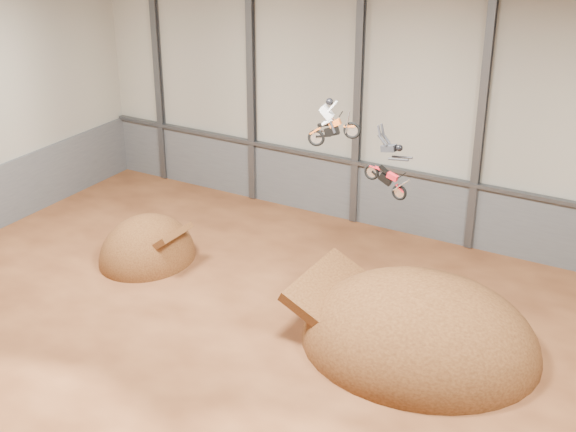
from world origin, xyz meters
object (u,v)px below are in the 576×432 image
object	(u,v)px
takeoff_ramp	(148,259)
fmx_rider_b	(383,161)
fmx_rider_a	(337,119)
landing_ramp	(419,346)

from	to	relation	value
takeoff_ramp	fmx_rider_b	distance (m)	14.77
takeoff_ramp	fmx_rider_a	xyz separation A→B (m)	(10.19, 0.68, 8.85)
takeoff_ramp	landing_ramp	bearing A→B (deg)	-2.38
fmx_rider_b	landing_ramp	bearing A→B (deg)	-11.36
fmx_rider_a	takeoff_ramp	bearing A→B (deg)	168.02
takeoff_ramp	fmx_rider_b	size ratio (longest dim) A/B	1.93
fmx_rider_a	fmx_rider_b	xyz separation A→B (m)	(2.45, -0.65, -1.22)
landing_ramp	takeoff_ramp	bearing A→B (deg)	177.62
takeoff_ramp	fmx_rider_a	world-z (taller)	fmx_rider_a
takeoff_ramp	landing_ramp	xyz separation A→B (m)	(14.94, -0.62, 0.00)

